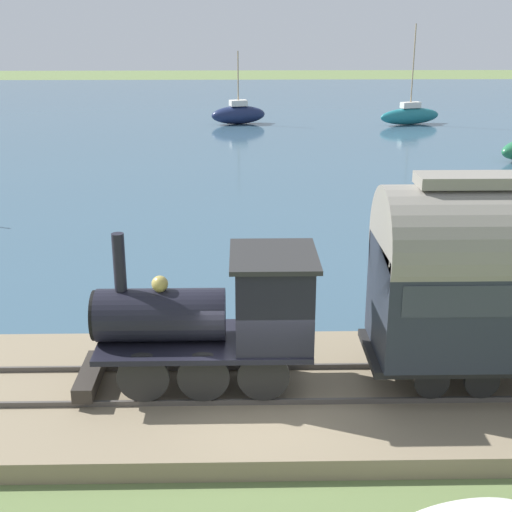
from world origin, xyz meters
The scene contains 7 objects.
ground_plane centered at (0.00, 0.00, 0.00)m, with size 200.00×200.00×0.00m, color #607542.
harbor_water centered at (43.84, 0.00, 0.00)m, with size 80.00×80.00×0.01m.
rail_embankment centered at (0.67, 0.00, 0.22)m, with size 5.74×56.00×0.56m.
steam_locomotive centered at (0.67, 0.80, 2.26)m, with size 2.19×5.21×3.49m.
sailboat_teal centered at (43.15, -13.04, 0.74)m, with size 2.74×5.30×7.65m.
sailboat_navy centered at (43.73, 0.56, 0.78)m, with size 2.62×4.62×5.63m.
rowboat_mid_harbor centered at (7.27, -6.79, 0.24)m, with size 1.35×2.63×0.46m.
Camera 1 is at (-13.55, 0.37, 8.39)m, focal length 50.00 mm.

